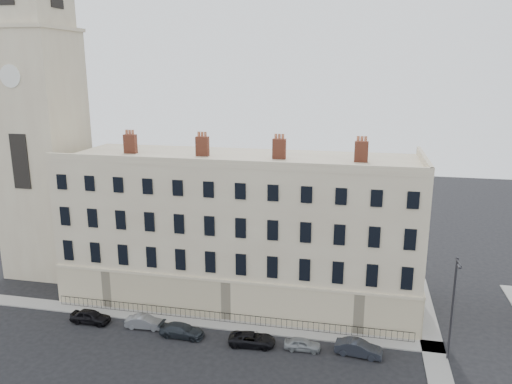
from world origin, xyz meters
TOP-DOWN VIEW (x-y plane):
  - ground at (0.00, 0.00)m, footprint 160.00×160.00m
  - terrace at (-5.97, 11.97)m, footprint 36.22×12.22m
  - church_tower at (-30.00, 14.00)m, footprint 8.00×8.13m
  - pavement_terrace at (-10.00, 5.00)m, footprint 48.00×2.00m
  - pavement_east_return at (13.00, 8.00)m, footprint 2.00×24.00m
  - railings at (-6.00, 5.40)m, footprint 35.00×0.04m
  - car_a at (-18.61, 2.69)m, footprint 3.88×1.62m
  - car_b at (-13.11, 2.89)m, footprint 3.68×1.48m
  - car_c at (-9.14, 2.15)m, footprint 4.19×1.77m
  - car_d at (-2.56, 2.07)m, footprint 4.26×2.20m
  - car_e at (1.88, 2.26)m, footprint 3.23×1.37m
  - car_f at (6.64, 2.42)m, footprint 4.13×1.85m
  - streetlamp at (13.95, 3.23)m, footprint 0.34×1.98m

SIDE VIEW (x-z plane):
  - ground at x=0.00m, z-range 0.00..0.00m
  - pavement_terrace at x=-10.00m, z-range 0.00..0.12m
  - pavement_east_return at x=13.00m, z-range 0.00..0.12m
  - car_e at x=1.88m, z-range 0.00..1.09m
  - railings at x=-6.00m, z-range 0.07..1.03m
  - car_d at x=-2.56m, z-range 0.00..1.15m
  - car_b at x=-13.11m, z-range 0.00..1.19m
  - car_c at x=-9.14m, z-range 0.00..1.21m
  - car_a at x=-18.61m, z-range 0.00..1.31m
  - car_f at x=6.64m, z-range 0.00..1.32m
  - streetlamp at x=13.95m, z-range 0.50..9.65m
  - terrace at x=-5.97m, z-range -1.00..16.00m
  - church_tower at x=-30.00m, z-range -3.34..40.66m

